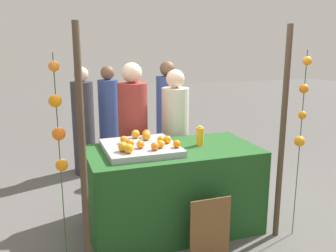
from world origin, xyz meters
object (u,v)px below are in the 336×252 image
vendor_left (133,141)px  vendor_right (175,141)px  stall_counter (173,189)px  orange_0 (167,139)px  orange_1 (146,136)px  chalkboard_sign (210,229)px  juice_bottle (200,136)px

vendor_left → vendor_right: bearing=-2.7°
stall_counter → orange_0: 0.53m
orange_1 → chalkboard_sign: bearing=-66.1°
stall_counter → vendor_left: size_ratio=1.01×
chalkboard_sign → vendor_left: 1.46m
vendor_right → vendor_left: bearing=177.3°
chalkboard_sign → vendor_right: 1.38m
orange_0 → chalkboard_sign: (0.19, -0.62, -0.69)m
orange_0 → juice_bottle: bearing=2.7°
orange_1 → vendor_left: size_ratio=0.05×
stall_counter → orange_1: (-0.22, 0.19, 0.54)m
chalkboard_sign → orange_0: bearing=106.9°
vendor_left → vendor_right: vendor_left is taller
orange_1 → juice_bottle: 0.55m
juice_bottle → vendor_right: vendor_right is taller
vendor_left → stall_counter: bearing=-71.6°
vendor_right → chalkboard_sign: bearing=-96.2°
orange_1 → vendor_right: bearing=44.7°
stall_counter → orange_1: orange_1 is taller
orange_0 → vendor_right: 0.78m
stall_counter → orange_1: bearing=139.6°
vendor_left → orange_0: bearing=-75.6°
orange_1 → chalkboard_sign: size_ratio=0.16×
orange_0 → chalkboard_sign: size_ratio=0.13×
vendor_left → vendor_right: 0.51m
juice_bottle → vendor_left: bearing=128.5°
vendor_right → orange_1: bearing=-135.3°
stall_counter → vendor_left: (-0.23, 0.70, 0.35)m
chalkboard_sign → stall_counter: bearing=102.3°
vendor_left → orange_1: bearing=-88.6°
orange_0 → juice_bottle: size_ratio=0.38×
juice_bottle → vendor_right: size_ratio=0.13×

